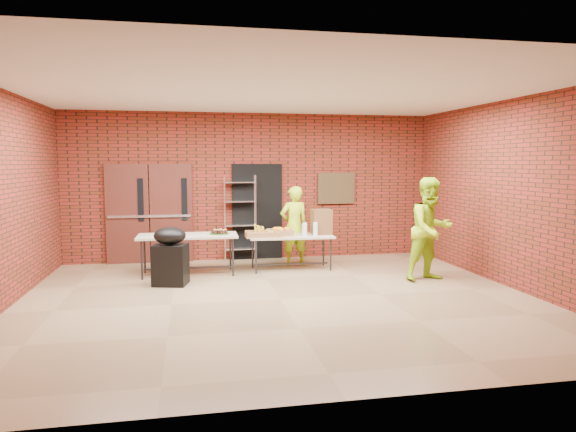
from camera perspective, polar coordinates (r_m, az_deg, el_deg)
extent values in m
cube|color=olive|center=(8.12, -0.92, -9.37)|extent=(8.00, 7.00, 0.04)
cube|color=silver|center=(7.91, -0.96, 13.90)|extent=(8.00, 7.00, 0.04)
cube|color=maroon|center=(11.33, -4.00, 3.28)|extent=(8.00, 0.04, 3.20)
cube|color=maroon|center=(4.44, 6.88, -0.89)|extent=(8.00, 0.04, 3.20)
cube|color=maroon|center=(9.41, 23.96, 2.24)|extent=(0.04, 7.00, 3.20)
cube|color=#441813|center=(11.29, -17.41, 0.21)|extent=(0.88, 0.08, 2.10)
cube|color=#441813|center=(11.22, -12.84, 0.30)|extent=(0.88, 0.08, 2.10)
cube|color=black|center=(11.18, -16.06, 1.74)|extent=(0.12, 0.02, 0.90)
cube|color=black|center=(11.14, -11.44, 1.84)|extent=(0.12, 0.02, 0.90)
cube|color=silver|center=(11.19, -15.15, -0.03)|extent=(1.70, 0.04, 0.05)
cube|color=black|center=(11.32, -3.44, 0.49)|extent=(1.10, 0.06, 2.10)
cube|color=#3D2E18|center=(11.64, 5.38, 3.09)|extent=(0.85, 0.04, 0.70)
cube|color=tan|center=(9.91, -11.08, -2.18)|extent=(1.87, 0.81, 0.04)
cube|color=#2A2A2F|center=(10.01, -11.01, -5.69)|extent=(1.65, 0.07, 0.03)
cylinder|color=#2A2A2F|center=(10.31, -15.64, -4.12)|extent=(0.04, 0.04, 0.72)
cylinder|color=#2A2A2F|center=(10.30, -6.42, -3.95)|extent=(0.04, 0.04, 0.72)
cylinder|color=#2A2A2F|center=(9.70, -15.95, -4.76)|extent=(0.04, 0.04, 0.72)
cylinder|color=#2A2A2F|center=(9.69, -6.13, -4.57)|extent=(0.04, 0.04, 0.72)
cube|color=tan|center=(10.19, 0.36, -2.28)|extent=(1.69, 0.76, 0.04)
cube|color=#2A2A2F|center=(10.28, 0.35, -5.35)|extent=(1.48, 0.10, 0.03)
cylinder|color=#2A2A2F|center=(10.40, -3.96, -4.04)|extent=(0.03, 0.03, 0.65)
cylinder|color=#2A2A2F|center=(10.68, 3.97, -3.78)|extent=(0.03, 0.03, 0.65)
cylinder|color=#2A2A2F|center=(9.86, -3.57, -4.59)|extent=(0.03, 0.03, 0.65)
cylinder|color=#2A2A2F|center=(10.15, 4.77, -4.30)|extent=(0.03, 0.03, 0.65)
cube|color=#A07340|center=(9.98, -3.38, -2.15)|extent=(0.47, 0.37, 0.07)
cube|color=#A07340|center=(10.18, -0.92, -1.97)|extent=(0.50, 0.39, 0.08)
cube|color=#A07340|center=(9.99, -2.10, -2.16)|extent=(0.41, 0.32, 0.06)
cylinder|color=#164612|center=(9.92, -7.63, -1.94)|extent=(0.38, 0.38, 0.01)
cube|color=silver|center=(9.91, -12.92, -1.92)|extent=(0.17, 0.12, 0.06)
cube|color=brown|center=(10.38, 3.73, -0.65)|extent=(0.38, 0.34, 0.50)
cylinder|color=silver|center=(10.15, 1.89, -1.48)|extent=(0.09, 0.09, 0.26)
cylinder|color=silver|center=(10.14, 3.06, -1.47)|extent=(0.09, 0.09, 0.27)
cylinder|color=silver|center=(10.28, 1.75, -1.48)|extent=(0.08, 0.08, 0.23)
cube|color=black|center=(9.20, -12.92, -5.29)|extent=(0.66, 0.58, 0.71)
ellipsoid|color=black|center=(9.11, -13.00, -2.14)|extent=(0.65, 0.59, 0.31)
imported|color=#9FCB16|center=(10.65, 0.68, -1.08)|extent=(0.66, 0.49, 1.65)
imported|color=#9FCB16|center=(9.60, 15.58, -1.42)|extent=(1.04, 0.89, 1.86)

